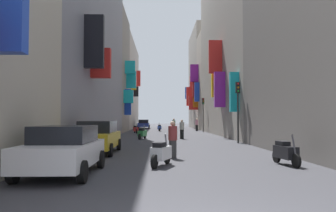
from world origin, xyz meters
The scene contains 21 objects.
ground_plane centered at (0.00, 30.00, 0.00)m, with size 140.00×140.00×0.00m, color #38383D.
building_left_mid_a centered at (-8.00, 21.03, 10.08)m, with size 7.20×22.26×20.17m.
building_left_mid_b centered at (-7.98, 36.60, 7.41)m, with size 7.22×8.87×14.84m.
building_left_mid_c centered at (-7.99, 50.51, 7.16)m, with size 6.94×18.96×14.31m.
building_right_mid_a centered at (7.99, 29.15, 10.91)m, with size 7.21×22.38×21.84m.
building_right_mid_b centered at (7.96, 43.15, 7.03)m, with size 7.35×5.59×14.09m.
building_right_mid_c centered at (7.99, 52.97, 8.57)m, with size 7.23×14.06×17.15m.
parked_car_blue centered at (-3.46, 50.10, 0.77)m, with size 2.00×3.96×1.47m.
parked_car_yellow centered at (-3.79, 11.86, 0.81)m, with size 1.90×4.44×1.56m.
parked_car_white centered at (-3.66, 5.86, 0.77)m, with size 1.97×3.92×1.47m.
scooter_red centered at (-3.51, 32.73, 0.46)m, with size 0.69×1.95×1.13m.
scooter_black centered at (3.81, 7.64, 0.46)m, with size 0.59×1.84×1.13m.
scooter_white centered at (-0.70, 7.46, 0.46)m, with size 0.78×1.72×1.13m.
scooter_blue centered at (-0.80, 38.52, 0.46)m, with size 0.53×1.90×1.13m.
scooter_green centered at (-2.19, 22.45, 0.46)m, with size 0.72×1.91×1.13m.
pedestrian_crossing centered at (4.20, 39.00, 0.84)m, with size 0.48×0.48×1.68m.
pedestrian_near_left centered at (0.91, 34.13, 0.83)m, with size 0.49×0.49×1.68m.
pedestrian_near_right centered at (-0.20, 9.70, 0.78)m, with size 0.53×0.53×1.58m.
pedestrian_mid_street centered at (1.06, 22.50, 0.79)m, with size 0.52×0.52×1.59m.
traffic_light_near_corner centered at (4.59, 17.88, 2.85)m, with size 0.26×0.34×4.17m.
traffic_light_far_corner centered at (4.58, 35.51, 2.86)m, with size 0.26×0.34×4.19m.
Camera 1 is at (-0.75, -3.99, 1.69)m, focal length 34.47 mm.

